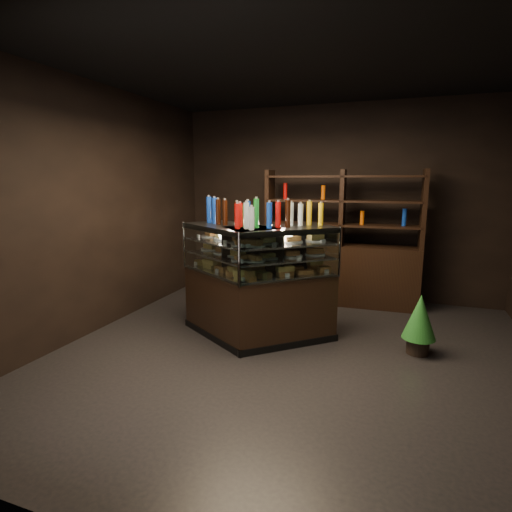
# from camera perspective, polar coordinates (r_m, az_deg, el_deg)

# --- Properties ---
(ground) EXTENTS (5.00, 5.00, 0.00)m
(ground) POSITION_cam_1_polar(r_m,az_deg,el_deg) (4.43, 5.25, -13.93)
(ground) COLOR black
(ground) RESTS_ON ground
(room_shell) EXTENTS (5.02, 5.02, 3.01)m
(room_shell) POSITION_cam_1_polar(r_m,az_deg,el_deg) (4.03, 5.74, 12.03)
(room_shell) COLOR black
(room_shell) RESTS_ON ground
(display_case) EXTENTS (1.94, 1.28, 1.34)m
(display_case) POSITION_cam_1_polar(r_m,az_deg,el_deg) (4.73, -0.15, -6.37)
(display_case) COLOR black
(display_case) RESTS_ON ground
(food_display) EXTENTS (1.62, 0.88, 0.42)m
(food_display) POSITION_cam_1_polar(r_m,az_deg,el_deg) (4.59, -0.17, 0.45)
(food_display) COLOR #DD9C4F
(food_display) RESTS_ON display_case
(bottles_top) EXTENTS (1.45, 0.73, 0.30)m
(bottles_top) POSITION_cam_1_polar(r_m,az_deg,el_deg) (4.54, -0.15, 6.07)
(bottles_top) COLOR silver
(bottles_top) RESTS_ON display_case
(potted_conifer) EXTENTS (0.35, 0.35, 0.75)m
(potted_conifer) POSITION_cam_1_polar(r_m,az_deg,el_deg) (4.64, 22.39, -7.90)
(potted_conifer) COLOR black
(potted_conifer) RESTS_ON ground
(back_shelving) EXTENTS (2.28, 0.51, 2.00)m
(back_shelving) POSITION_cam_1_polar(r_m,az_deg,el_deg) (6.13, 11.92, -1.11)
(back_shelving) COLOR black
(back_shelving) RESTS_ON ground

